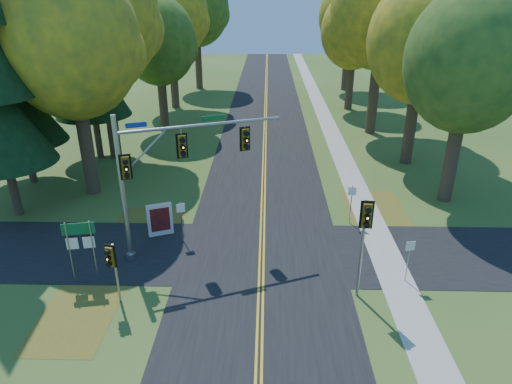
{
  "coord_description": "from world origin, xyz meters",
  "views": [
    {
      "loc": [
        0.21,
        -17.88,
        12.22
      ],
      "look_at": [
        -0.31,
        2.39,
        3.2
      ],
      "focal_mm": 32.0,
      "sensor_mm": 36.0,
      "label": 1
    }
  ],
  "objects_px": {
    "traffic_mast": "(164,166)",
    "route_sign_cluster": "(80,240)",
    "info_kiosk": "(160,220)",
    "east_signal_pole": "(365,226)"
  },
  "relations": [
    {
      "from": "route_sign_cluster",
      "to": "info_kiosk",
      "type": "distance_m",
      "value": 5.13
    },
    {
      "from": "info_kiosk",
      "to": "route_sign_cluster",
      "type": "bearing_deg",
      "value": -142.27
    },
    {
      "from": "traffic_mast",
      "to": "route_sign_cluster",
      "type": "bearing_deg",
      "value": -164.33
    },
    {
      "from": "east_signal_pole",
      "to": "info_kiosk",
      "type": "height_order",
      "value": "east_signal_pole"
    },
    {
      "from": "east_signal_pole",
      "to": "info_kiosk",
      "type": "relative_size",
      "value": 2.52
    },
    {
      "from": "traffic_mast",
      "to": "route_sign_cluster",
      "type": "distance_m",
      "value": 4.94
    },
    {
      "from": "route_sign_cluster",
      "to": "traffic_mast",
      "type": "bearing_deg",
      "value": 26.47
    },
    {
      "from": "traffic_mast",
      "to": "route_sign_cluster",
      "type": "relative_size",
      "value": 2.47
    },
    {
      "from": "east_signal_pole",
      "to": "info_kiosk",
      "type": "xyz_separation_m",
      "value": [
        -9.69,
        5.31,
        -2.62
      ]
    },
    {
      "from": "traffic_mast",
      "to": "east_signal_pole",
      "type": "xyz_separation_m",
      "value": [
        8.81,
        -3.57,
        -1.14
      ]
    }
  ]
}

